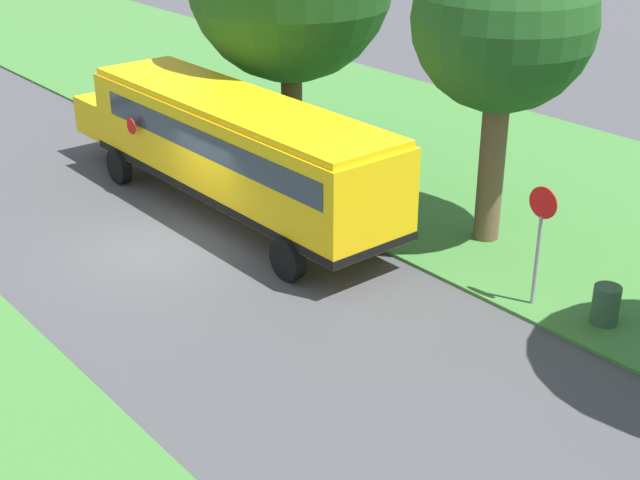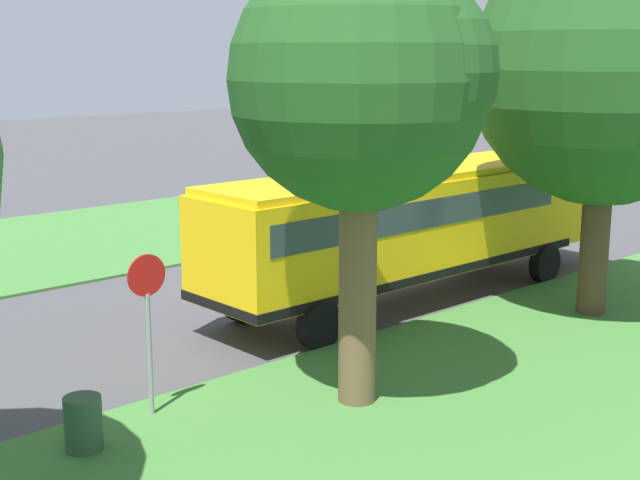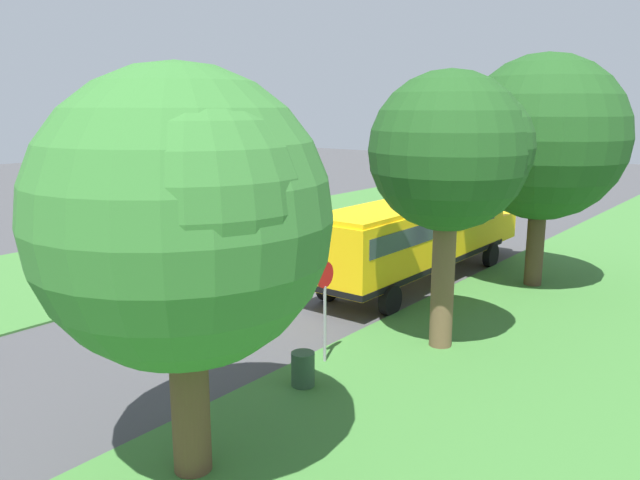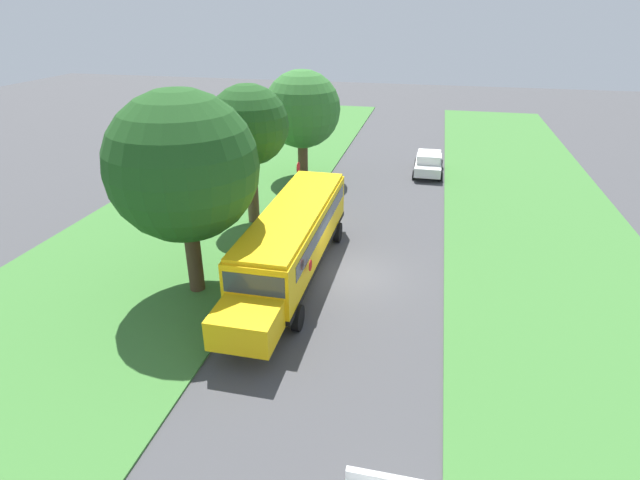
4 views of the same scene
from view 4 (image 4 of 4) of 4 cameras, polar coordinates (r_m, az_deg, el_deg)
name	(u,v)px [view 4 (image 4 of 4)]	position (r m, az deg, el deg)	size (l,w,h in m)	color
ground_plane	(354,274)	(22.71, 3.85, -3.92)	(120.00, 120.00, 0.00)	#424244
grass_verge	(153,251)	(25.94, -18.50, -1.25)	(12.00, 80.00, 0.08)	#3D7533
grass_far_side	(567,297)	(23.32, 26.36, -5.86)	(10.00, 80.00, 0.07)	#3D7533
school_bus	(293,237)	(21.71, -3.13, 0.37)	(2.85, 12.42, 3.16)	yellow
car_white_nearest	(429,162)	(36.80, 12.30, 8.71)	(2.02, 4.40, 1.56)	silver
oak_tree_beside_bus	(184,165)	(19.97, -15.30, 8.26)	(5.87, 5.87, 8.42)	#4C3826
oak_tree_roadside_mid	(245,126)	(26.65, -8.57, 12.81)	(4.20, 4.19, 7.52)	brown
oak_tree_far_end	(300,108)	(34.40, -2.33, 14.85)	(5.12, 5.12, 7.30)	brown
stop_sign	(298,179)	(29.73, -2.48, 7.03)	(0.08, 0.68, 2.74)	gray
trash_bin	(298,190)	(31.59, -2.58, 5.69)	(0.56, 0.56, 0.90)	#2D4C33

